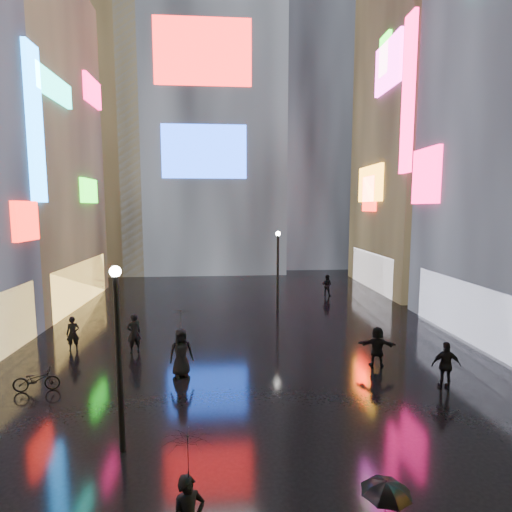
{
  "coord_description": "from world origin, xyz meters",
  "views": [
    {
      "loc": [
        -1.09,
        -2.08,
        6.72
      ],
      "look_at": [
        0.0,
        12.0,
        5.0
      ],
      "focal_mm": 28.0,
      "sensor_mm": 36.0,
      "label": 1
    }
  ],
  "objects": [
    {
      "name": "lamp_far",
      "position": [
        2.31,
        23.4,
        2.94
      ],
      "size": [
        0.3,
        0.3,
        5.2
      ],
      "color": "black",
      "rests_on": "ground"
    },
    {
      "name": "umbrella_1",
      "position": [
        1.4,
        3.53,
        2.14
      ],
      "size": [
        1.03,
        1.03,
        0.67
      ],
      "primitive_type": "imported",
      "rotation": [
        0.0,
        0.0,
        3.63
      ],
      "color": "black",
      "rests_on": "pedestrian_2"
    },
    {
      "name": "bicycle",
      "position": [
        -8.06,
        12.5,
        0.43
      ],
      "size": [
        1.68,
        0.76,
        0.85
      ],
      "primitive_type": "imported",
      "rotation": [
        0.0,
        0.0,
        1.69
      ],
      "color": "black",
      "rests_on": "ground"
    },
    {
      "name": "building_right_far",
      "position": [
        15.98,
        30.0,
        13.98
      ],
      "size": [
        10.28,
        12.0,
        28.0
      ],
      "color": "black",
      "rests_on": "ground"
    },
    {
      "name": "pedestrian_3",
      "position": [
        7.07,
        11.56,
        0.89
      ],
      "size": [
        1.1,
        0.62,
        1.78
      ],
      "primitive_type": "imported",
      "rotation": [
        0.0,
        0.0,
        2.96
      ],
      "color": "black",
      "rests_on": "ground"
    },
    {
      "name": "lamp_near",
      "position": [
        -3.98,
        8.52,
        2.94
      ],
      "size": [
        0.3,
        0.3,
        5.2
      ],
      "color": "black",
      "rests_on": "ground"
    },
    {
      "name": "pedestrian_4",
      "position": [
        -2.89,
        13.45,
        0.96
      ],
      "size": [
        1.07,
        0.85,
        1.92
      ],
      "primitive_type": "imported",
      "rotation": [
        0.0,
        0.0,
        0.28
      ],
      "color": "black",
      "rests_on": "ground"
    },
    {
      "name": "pedestrian_5",
      "position": [
        5.3,
        13.78,
        0.86
      ],
      "size": [
        1.67,
        0.84,
        1.72
      ],
      "primitive_type": "imported",
      "rotation": [
        0.0,
        0.0,
        2.92
      ],
      "color": "black",
      "rests_on": "ground"
    },
    {
      "name": "umbrella_0",
      "position": [
        -1.82,
        4.79,
        2.22
      ],
      "size": [
        1.37,
        1.37,
        0.88
      ],
      "primitive_type": "imported",
      "rotation": [
        0.0,
        0.0,
        3.88
      ],
      "color": "black",
      "rests_on": "pedestrian_0"
    },
    {
      "name": "umbrella_2",
      "position": [
        -2.89,
        13.45,
        2.32
      ],
      "size": [
        1.25,
        1.25,
        0.8
      ],
      "primitive_type": "imported",
      "rotation": [
        0.0,
        0.0,
        5.53
      ],
      "color": "black",
      "rests_on": "pedestrian_4"
    },
    {
      "name": "tower_main",
      "position": [
        -3.0,
        43.97,
        21.01
      ],
      "size": [
        16.0,
        14.2,
        42.0
      ],
      "color": "black",
      "rests_on": "ground"
    },
    {
      "name": "pedestrian_6",
      "position": [
        -8.29,
        16.74,
        0.81
      ],
      "size": [
        0.65,
        0.49,
        1.62
      ],
      "primitive_type": "imported",
      "rotation": [
        0.0,
        0.0,
        0.18
      ],
      "color": "black",
      "rests_on": "ground"
    },
    {
      "name": "tower_flank_left",
      "position": [
        -14.0,
        42.0,
        13.0
      ],
      "size": [
        10.0,
        10.0,
        26.0
      ],
      "primitive_type": "cube",
      "color": "black",
      "rests_on": "ground"
    },
    {
      "name": "ground",
      "position": [
        0.0,
        20.0,
        0.0
      ],
      "size": [
        140.0,
        140.0,
        0.0
      ],
      "primitive_type": "plane",
      "color": "black",
      "rests_on": "ground"
    },
    {
      "name": "pedestrian_7",
      "position": [
        6.68,
        27.56,
        0.8
      ],
      "size": [
        0.98,
        0.93,
        1.6
      ],
      "primitive_type": "imported",
      "rotation": [
        0.0,
        0.0,
        2.55
      ],
      "color": "black",
      "rests_on": "ground"
    },
    {
      "name": "pedestrian_8",
      "position": [
        -5.36,
        16.26,
        0.92
      ],
      "size": [
        0.8,
        0.73,
        1.84
      ],
      "primitive_type": "imported",
      "rotation": [
        0.0,
        0.0,
        3.7
      ],
      "color": "black",
      "rests_on": "ground"
    },
    {
      "name": "tower_flank_right",
      "position": [
        9.0,
        46.0,
        17.0
      ],
      "size": [
        12.0,
        12.0,
        34.0
      ],
      "primitive_type": "cube",
      "color": "black",
      "rests_on": "ground"
    }
  ]
}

